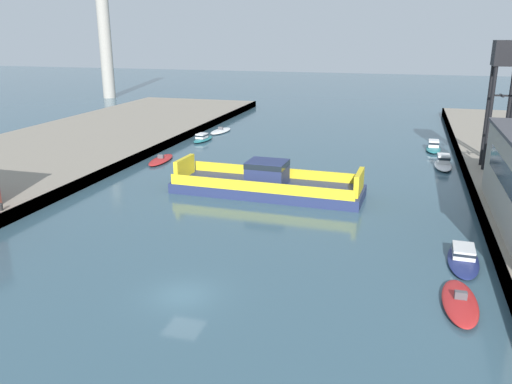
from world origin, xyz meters
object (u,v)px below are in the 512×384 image
(moored_boat_mid_left, at_px, (161,160))
(crane_tower, at_px, (505,71))
(moored_boat_near_left, at_px, (433,147))
(moored_boat_far_left, at_px, (463,257))
(moored_boat_far_right, at_px, (460,302))
(smokestack_distant_a, at_px, (104,32))
(moored_boat_near_right, at_px, (203,138))
(moored_boat_upstream_a, at_px, (443,163))
(chain_ferry, at_px, (267,184))
(moored_boat_mid_right, at_px, (221,131))

(moored_boat_mid_left, relative_size, crane_tower, 0.48)
(moored_boat_near_left, xyz_separation_m, moored_boat_mid_left, (-35.93, -17.47, -0.31))
(moored_boat_far_left, bearing_deg, crane_tower, 78.68)
(moored_boat_far_right, distance_m, smokestack_distant_a, 123.63)
(moored_boat_far_left, bearing_deg, moored_boat_near_left, 91.15)
(moored_boat_near_right, height_order, moored_boat_upstream_a, moored_boat_upstream_a)
(moored_boat_near_left, xyz_separation_m, moored_boat_far_left, (0.82, -40.66, -0.14))
(chain_ferry, height_order, moored_boat_mid_right, chain_ferry)
(moored_boat_near_left, relative_size, moored_boat_upstream_a, 0.93)
(moored_boat_mid_left, relative_size, moored_boat_mid_right, 1.03)
(moored_boat_far_left, bearing_deg, smokestack_distant_a, 133.96)
(moored_boat_mid_left, relative_size, moored_boat_far_right, 1.08)
(moored_boat_far_left, bearing_deg, moored_boat_near_right, 133.98)
(moored_boat_far_left, relative_size, crane_tower, 0.47)
(moored_boat_mid_left, bearing_deg, moored_boat_far_left, -32.26)
(moored_boat_far_left, bearing_deg, moored_boat_far_right, -96.23)
(crane_tower, bearing_deg, moored_boat_mid_left, -175.17)
(moored_boat_far_right, bearing_deg, chain_ferry, 132.11)
(moored_boat_near_left, distance_m, moored_boat_mid_left, 39.95)
(moored_boat_far_left, bearing_deg, moored_boat_mid_left, 147.74)
(chain_ferry, height_order, smokestack_distant_a, smokestack_distant_a)
(moored_boat_near_right, height_order, crane_tower, crane_tower)
(moored_boat_near_right, distance_m, moored_boat_mid_right, 8.20)
(moored_boat_near_right, distance_m, crane_tower, 44.84)
(chain_ferry, bearing_deg, moored_boat_mid_left, 149.97)
(moored_boat_mid_left, distance_m, smokestack_distant_a, 78.00)
(moored_boat_far_right, bearing_deg, moored_boat_upstream_a, 88.72)
(moored_boat_near_left, distance_m, moored_boat_upstream_a, 10.23)
(chain_ferry, distance_m, crane_tower, 30.30)
(moored_boat_far_left, distance_m, moored_boat_upstream_a, 30.47)
(crane_tower, bearing_deg, chain_ferry, -150.51)
(smokestack_distant_a, bearing_deg, moored_boat_far_right, -48.65)
(moored_boat_mid_left, height_order, moored_boat_far_right, moored_boat_far_right)
(moored_boat_far_left, bearing_deg, moored_boat_upstream_a, 89.90)
(moored_boat_near_left, height_order, moored_boat_mid_right, moored_boat_near_left)
(crane_tower, bearing_deg, moored_boat_near_right, 165.30)
(moored_boat_mid_left, relative_size, smokestack_distant_a, 0.23)
(moored_boat_far_left, relative_size, moored_boat_upstream_a, 1.10)
(moored_boat_upstream_a, xyz_separation_m, crane_tower, (5.31, -3.71, 12.00))
(moored_boat_near_left, height_order, moored_boat_mid_left, moored_boat_near_left)
(crane_tower, bearing_deg, smokestack_distant_a, 146.34)
(chain_ferry, height_order, moored_boat_far_left, chain_ferry)
(moored_boat_upstream_a, bearing_deg, moored_boat_far_left, -90.10)
(moored_boat_near_left, distance_m, moored_boat_mid_right, 35.84)
(moored_boat_upstream_a, height_order, crane_tower, crane_tower)
(moored_boat_far_left, bearing_deg, moored_boat_mid_right, 128.31)
(moored_boat_far_right, bearing_deg, moored_boat_near_left, 90.04)
(smokestack_distant_a, bearing_deg, moored_boat_mid_left, -53.84)
(chain_ferry, bearing_deg, moored_boat_far_left, -34.24)
(moored_boat_mid_right, bearing_deg, moored_boat_near_left, -8.42)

